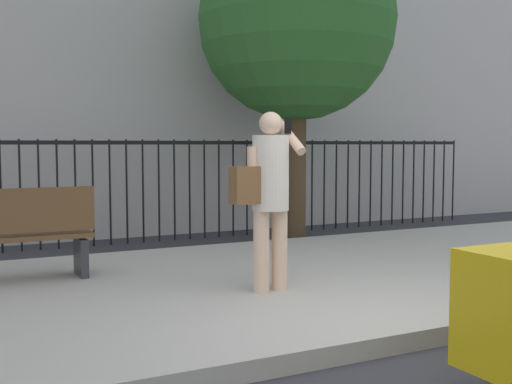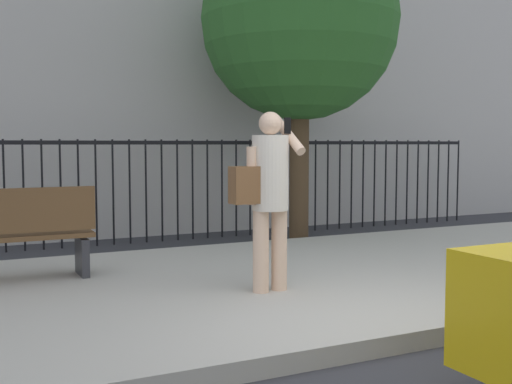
# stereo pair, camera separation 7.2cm
# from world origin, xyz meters

# --- Properties ---
(ground_plane) EXTENTS (60.00, 60.00, 0.00)m
(ground_plane) POSITION_xyz_m (0.00, 0.00, 0.00)
(ground_plane) COLOR #333338
(sidewalk) EXTENTS (28.00, 4.40, 0.15)m
(sidewalk) POSITION_xyz_m (0.00, 2.20, 0.07)
(sidewalk) COLOR #B2ADA3
(sidewalk) RESTS_ON ground
(iron_fence) EXTENTS (12.03, 0.04, 1.60)m
(iron_fence) POSITION_xyz_m (0.00, 5.90, 1.02)
(iron_fence) COLOR black
(iron_fence) RESTS_ON ground
(pedestrian_on_phone) EXTENTS (0.66, 0.49, 1.68)m
(pedestrian_on_phone) POSITION_xyz_m (-0.46, 1.62, 1.12)
(pedestrian_on_phone) COLOR beige
(pedestrian_on_phone) RESTS_ON sidewalk
(street_bench) EXTENTS (1.60, 0.45, 0.95)m
(street_bench) POSITION_xyz_m (-2.58, 3.06, 0.65)
(street_bench) COLOR brown
(street_bench) RESTS_ON sidewalk
(street_tree_near) EXTENTS (3.05, 3.05, 4.93)m
(street_tree_near) POSITION_xyz_m (1.80, 4.96, 3.39)
(street_tree_near) COLOR #4C3823
(street_tree_near) RESTS_ON ground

